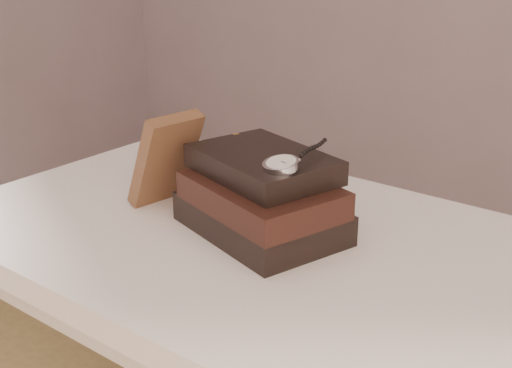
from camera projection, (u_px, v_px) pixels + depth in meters
The scene contains 5 objects.
table at pixel (265, 288), 1.05m from camera, with size 1.00×0.60×0.75m.
book_stack at pixel (262, 197), 1.00m from camera, with size 0.28×0.23×0.12m.
journal at pixel (166, 159), 1.10m from camera, with size 0.02×0.10×0.16m, color #492D1C.
pocket_watch at pixel (284, 163), 0.92m from camera, with size 0.06×0.16×0.02m.
eyeglasses at pixel (271, 163), 1.11m from camera, with size 0.13×0.14×0.05m.
Camera 1 is at (0.55, -0.38, 1.18)m, focal length 47.39 mm.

